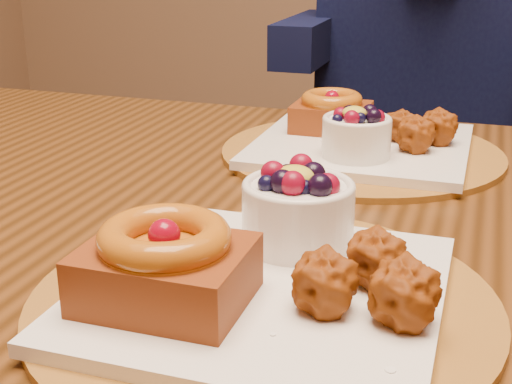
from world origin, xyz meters
TOP-DOWN VIEW (x-y plane):
  - dining_table at (0.00, -0.01)m, footprint 1.60×0.90m
  - place_setting_near at (0.00, -0.22)m, footprint 0.38×0.38m
  - place_setting_far at (0.00, 0.20)m, footprint 0.38×0.38m
  - chair_far at (0.08, 0.84)m, footprint 0.55×0.55m

SIDE VIEW (x-z plane):
  - chair_far at x=0.08m, z-range 0.05..0.94m
  - dining_table at x=0.00m, z-range 0.30..1.06m
  - place_setting_far at x=0.00m, z-range 0.74..0.82m
  - place_setting_near at x=0.00m, z-range 0.74..0.83m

